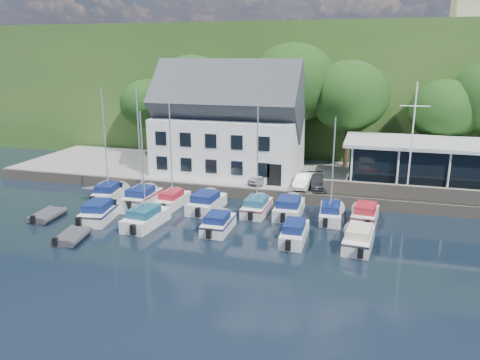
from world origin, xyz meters
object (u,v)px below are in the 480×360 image
at_px(car_dgrey, 318,182).
at_px(boat_r1_0, 106,149).
at_px(harbor_building, 229,129).
at_px(boat_r2_2, 218,222).
at_px(boat_r2_3, 295,231).
at_px(boat_r2_4, 359,236).
at_px(boat_r1_5, 289,206).
at_px(car_white, 304,180).
at_px(boat_r1_4, 257,162).
at_px(dinghy_0, 47,214).
at_px(boat_r1_1, 140,151).
at_px(boat_r2_0, 100,210).
at_px(boat_r1_6, 333,166).
at_px(flagpole, 412,141).
at_px(dinghy_1, 72,235).
at_px(car_silver, 260,177).
at_px(boat_r1_3, 207,201).
at_px(boat_r1_2, 171,158).
at_px(car_blue, 361,183).
at_px(club_pavilion, 420,164).
at_px(boat_r2_1, 143,165).
at_px(boat_r1_7, 365,213).

bearing_deg(car_dgrey, boat_r1_0, -179.76).
distance_m(harbor_building, boat_r2_2, 14.71).
height_order(boat_r2_3, boat_r2_4, boat_r2_4).
bearing_deg(boat_r1_0, boat_r1_5, -7.86).
height_order(car_white, boat_r1_4, boat_r1_4).
xyz_separation_m(harbor_building, boat_r1_5, (7.73, -8.75, -4.58)).
bearing_deg(dinghy_0, boat_r1_1, 41.26).
xyz_separation_m(car_white, boat_r2_0, (-14.44, -10.14, -0.86)).
relative_size(car_dgrey, boat_r2_3, 0.67).
height_order(boat_r1_0, boat_r1_6, boat_r1_0).
relative_size(car_dgrey, flagpole, 0.41).
relative_size(harbor_building, dinghy_1, 4.57).
distance_m(car_silver, boat_r2_0, 14.65).
distance_m(boat_r1_5, boat_r2_2, 6.48).
bearing_deg(harbor_building, boat_r1_3, -84.32).
relative_size(boat_r1_5, boat_r2_2, 1.15).
xyz_separation_m(boat_r1_2, dinghy_0, (-8.19, -5.72, -3.80)).
xyz_separation_m(boat_r1_1, boat_r2_2, (8.34, -4.23, -3.96)).
xyz_separation_m(boat_r1_5, boat_r1_6, (3.30, -0.07, 3.53)).
relative_size(car_blue, boat_r1_0, 0.38).
relative_size(flagpole, boat_r1_5, 1.58).
relative_size(car_silver, boat_r2_4, 0.55).
xyz_separation_m(car_blue, boat_r1_2, (-15.30, -5.94, 2.57)).
bearing_deg(boat_r1_6, boat_r1_2, 177.02).
bearing_deg(boat_r2_4, club_pavilion, 75.43).
bearing_deg(boat_r2_2, boat_r2_4, -1.86).
height_order(boat_r2_4, dinghy_0, boat_r2_4).
xyz_separation_m(car_white, flagpole, (8.69, -0.71, 4.10)).
xyz_separation_m(boat_r1_2, boat_r1_6, (13.27, 0.22, 0.12)).
relative_size(boat_r1_6, boat_r2_3, 1.47).
distance_m(car_silver, boat_r2_2, 10.12).
height_order(boat_r1_5, boat_r2_1, boat_r2_1).
bearing_deg(boat_r1_2, boat_r1_3, -1.92).
bearing_deg(boat_r1_1, boat_r1_5, 2.76).
distance_m(boat_r1_4, dinghy_1, 14.80).
height_order(boat_r1_6, boat_r2_2, boat_r1_6).
bearing_deg(car_blue, boat_r2_0, -161.88).
height_order(boat_r1_2, dinghy_0, boat_r1_2).
relative_size(boat_r1_2, boat_r1_6, 0.97).
xyz_separation_m(boat_r1_6, dinghy_1, (-16.91, -9.22, -3.93)).
xyz_separation_m(boat_r1_5, boat_r2_2, (-4.36, -4.79, -0.06)).
distance_m(car_blue, boat_r1_0, 22.43).
bearing_deg(car_silver, car_blue, 11.60).
relative_size(car_white, flagpole, 0.40).
bearing_deg(dinghy_0, boat_r1_7, 10.42).
relative_size(car_blue, boat_r1_3, 0.58).
xyz_separation_m(boat_r1_2, dinghy_1, (-3.64, -9.00, -3.80)).
xyz_separation_m(harbor_building, car_silver, (4.05, -3.48, -3.79)).
height_order(car_white, boat_r2_0, car_white).
bearing_deg(dinghy_0, boat_r2_3, -0.99).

